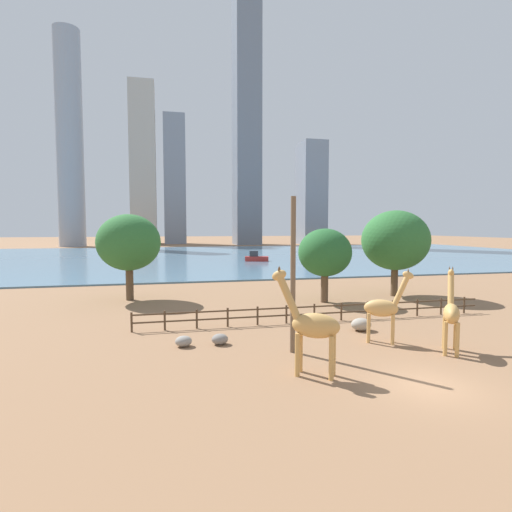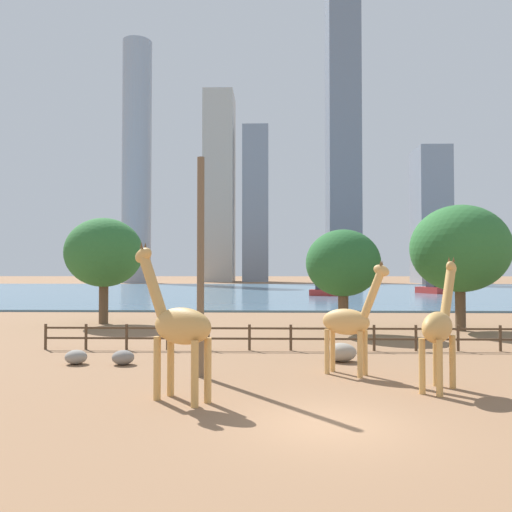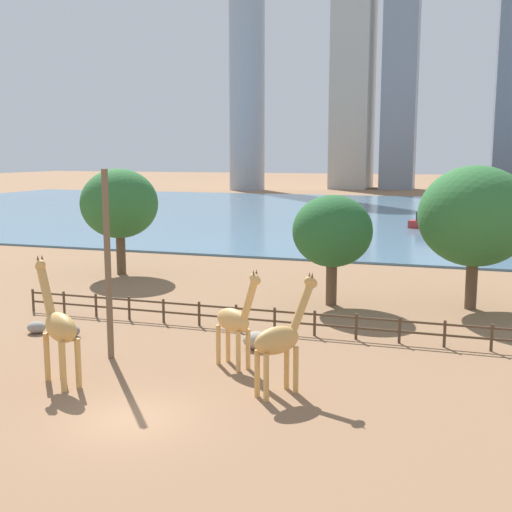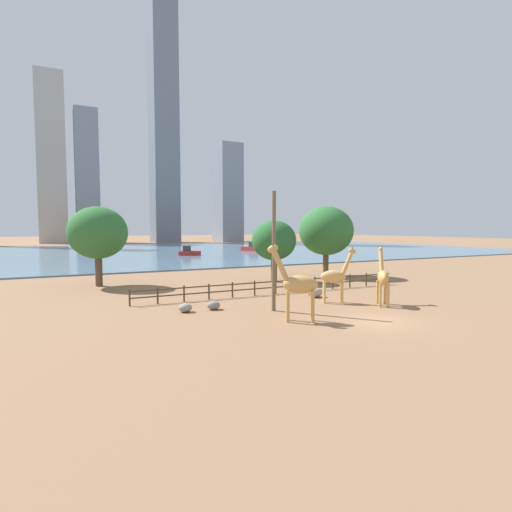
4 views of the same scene
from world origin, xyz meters
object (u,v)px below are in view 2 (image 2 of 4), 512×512
tree_right_tall (104,253)px  boat_sailboat (431,289)px  giraffe_companion (178,325)px  boulder_small (341,352)px  giraffe_tall (439,326)px  utility_pole (201,266)px  boulder_near_fence (76,357)px  tree_left_large (343,263)px  giraffe_young (350,321)px  tree_center_broad (460,249)px  boat_ferry (324,291)px  boulder_by_pole (123,357)px

tree_right_tall → boat_sailboat: bearing=48.9°
giraffe_companion → boulder_small: giraffe_companion is taller
giraffe_tall → boulder_small: bearing=62.8°
utility_pole → boulder_near_fence: (-5.71, 2.36, -3.90)m
boulder_near_fence → boulder_small: (11.52, 0.93, 0.10)m
utility_pole → tree_right_tall: 20.76m
tree_right_tall → boat_sailboat: tree_right_tall is taller
giraffe_companion → tree_left_large: size_ratio=0.75×
giraffe_tall → giraffe_young: giraffe_tall is taller
utility_pole → boat_sailboat: size_ratio=1.54×
giraffe_tall → tree_center_broad: bearing=13.2°
giraffe_companion → boat_ferry: 59.15m
giraffe_companion → boulder_near_fence: size_ratio=5.29×
boulder_small → utility_pole: bearing=-150.5°
tree_left_large → tree_right_tall: bearing=163.4°
giraffe_companion → boat_sailboat: 71.85m
giraffe_young → utility_pole: (-5.74, -0.49, 2.14)m
giraffe_companion → tree_center_broad: (15.60, 18.09, 3.12)m
giraffe_young → boat_sailboat: giraffe_young is taller
giraffe_tall → boat_ferry: bearing=33.8°
giraffe_young → boat_sailboat: bearing=100.4°
boulder_by_pole → boat_sailboat: size_ratio=0.18×
boulder_small → tree_left_large: tree_left_large is taller
utility_pole → boulder_near_fence: utility_pole is taller
tree_center_broad → tree_right_tall: (-25.22, 3.57, -0.13)m
boat_ferry → tree_right_tall: bearing=-105.4°
giraffe_companion → giraffe_young: giraffe_companion is taller
boulder_near_fence → boat_ferry: (16.39, 52.33, 0.57)m
giraffe_companion → boat_sailboat: giraffe_companion is taller
boulder_near_fence → boat_sailboat: bearing=60.2°
utility_pole → tree_right_tall: bearing=118.4°
boulder_small → tree_center_broad: 15.69m
tree_center_broad → boat_ferry: size_ratio=1.76×
giraffe_young → boulder_small: (0.07, 2.80, -1.66)m
utility_pole → boat_ferry: size_ratio=1.76×
utility_pole → boat_ferry: utility_pole is taller
boulder_near_fence → tree_right_tall: bearing=104.7°
giraffe_young → tree_left_large: bearing=113.5°
tree_left_large → giraffe_tall: bearing=-86.0°
utility_pole → boulder_by_pole: (-3.64, 2.31, -3.89)m
boulder_small → boat_ferry: boat_ferry is taller
boulder_small → tree_center_broad: (9.55, 11.38, 5.06)m
tree_left_large → boat_sailboat: (21.33, 49.23, -3.50)m
giraffe_companion → boulder_near_fence: 8.22m
boulder_by_pole → tree_left_large: size_ratio=0.14×
boulder_near_fence → boat_sailboat: (34.39, 59.98, 0.66)m
boulder_by_pole → tree_right_tall: (-6.21, 15.93, 5.02)m
boulder_small → boulder_near_fence: bearing=-175.4°
giraffe_young → tree_left_large: (1.61, 12.63, 2.40)m
giraffe_tall → boulder_by_pole: 12.87m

